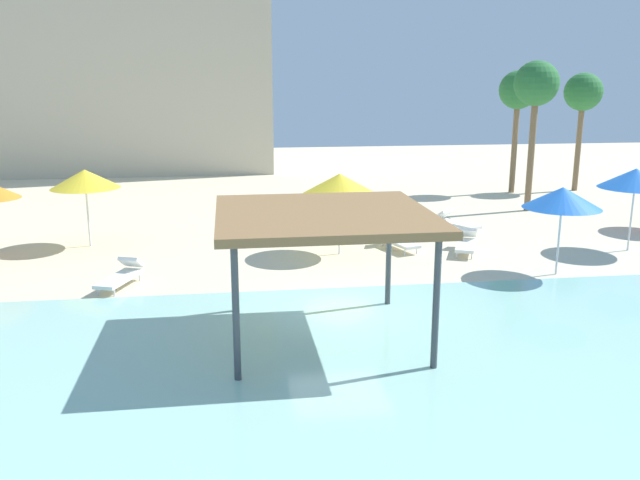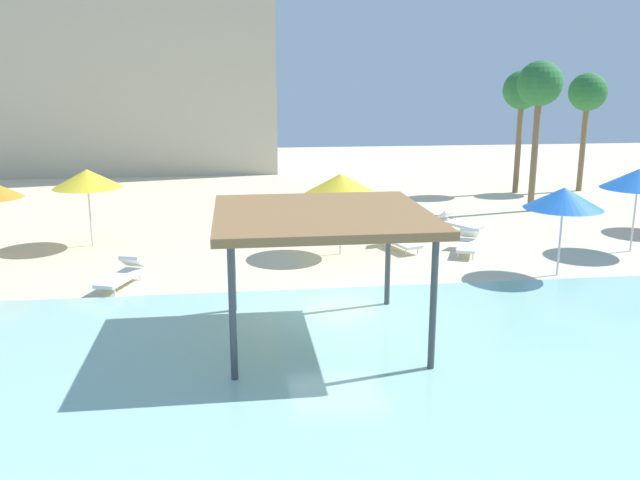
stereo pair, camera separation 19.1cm
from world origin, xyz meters
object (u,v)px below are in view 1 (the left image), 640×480
(palm_tree_1, at_px, (583,95))
(palm_tree_0, at_px, (536,87))
(lounge_chair_0, at_px, (455,222))
(beach_umbrella_blue_5, at_px, (636,178))
(lounge_chair_1, at_px, (396,239))
(shade_pavilion, at_px, (324,219))
(beach_umbrella_yellow_2, at_px, (85,179))
(lounge_chair_3, at_px, (122,275))
(beach_umbrella_blue_3, at_px, (562,198))
(palm_tree_2, at_px, (518,93))
(lounge_chair_2, at_px, (466,242))
(beach_umbrella_yellow_1, at_px, (340,184))

(palm_tree_1, bearing_deg, palm_tree_0, -135.28)
(lounge_chair_0, xyz_separation_m, palm_tree_1, (9.32, 8.10, 4.55))
(beach_umbrella_blue_5, xyz_separation_m, lounge_chair_1, (-7.76, 1.33, -2.14))
(shade_pavilion, xyz_separation_m, beach_umbrella_blue_5, (11.39, 6.28, -0.28))
(beach_umbrella_yellow_2, distance_m, lounge_chair_3, 5.56)
(shade_pavilion, relative_size, beach_umbrella_yellow_2, 1.72)
(beach_umbrella_blue_3, bearing_deg, lounge_chair_0, 99.65)
(lounge_chair_1, relative_size, palm_tree_2, 0.33)
(lounge_chair_0, bearing_deg, beach_umbrella_blue_5, 22.69)
(lounge_chair_1, distance_m, palm_tree_2, 14.38)
(lounge_chair_3, height_order, palm_tree_1, palm_tree_1)
(lounge_chair_2, bearing_deg, lounge_chair_1, -85.67)
(beach_umbrella_yellow_2, distance_m, palm_tree_0, 18.57)
(beach_umbrella_yellow_1, height_order, lounge_chair_2, beach_umbrella_yellow_1)
(shade_pavilion, relative_size, palm_tree_2, 0.76)
(beach_umbrella_yellow_1, height_order, beach_umbrella_blue_5, beach_umbrella_blue_5)
(beach_umbrella_yellow_2, xyz_separation_m, beach_umbrella_blue_3, (14.46, -5.46, -0.04))
(beach_umbrella_blue_3, bearing_deg, beach_umbrella_yellow_2, 159.30)
(beach_umbrella_blue_3, xyz_separation_m, palm_tree_1, (8.28, 14.19, 2.57))
(lounge_chair_1, height_order, palm_tree_2, palm_tree_2)
(lounge_chair_3, bearing_deg, lounge_chair_0, 135.67)
(shade_pavilion, height_order, beach_umbrella_yellow_2, shade_pavilion)
(beach_umbrella_blue_3, xyz_separation_m, palm_tree_0, (3.45, 9.40, 3.00))
(shade_pavilion, xyz_separation_m, beach_umbrella_blue_3, (7.60, 3.96, -0.43))
(beach_umbrella_blue_3, xyz_separation_m, beach_umbrella_blue_5, (3.78, 2.32, 0.15))
(shade_pavilion, distance_m, beach_umbrella_yellow_1, 7.36)
(beach_umbrella_yellow_1, height_order, lounge_chair_0, beach_umbrella_yellow_1)
(shade_pavilion, xyz_separation_m, lounge_chair_0, (6.57, 10.05, -2.42))
(beach_umbrella_yellow_1, height_order, lounge_chair_1, beach_umbrella_yellow_1)
(beach_umbrella_yellow_2, height_order, lounge_chair_0, beach_umbrella_yellow_2)
(palm_tree_1, bearing_deg, beach_umbrella_yellow_2, -159.00)
(lounge_chair_0, relative_size, palm_tree_1, 0.33)
(lounge_chair_3, height_order, palm_tree_0, palm_tree_0)
(shade_pavilion, distance_m, lounge_chair_0, 12.25)
(beach_umbrella_blue_3, height_order, beach_umbrella_blue_5, beach_umbrella_blue_5)
(lounge_chair_1, relative_size, palm_tree_0, 0.31)
(beach_umbrella_blue_5, bearing_deg, lounge_chair_2, 174.18)
(beach_umbrella_blue_3, relative_size, beach_umbrella_blue_5, 0.94)
(beach_umbrella_yellow_2, height_order, lounge_chair_1, beach_umbrella_yellow_2)
(lounge_chair_2, height_order, palm_tree_0, palm_tree_0)
(shade_pavilion, height_order, palm_tree_0, palm_tree_0)
(shade_pavilion, height_order, lounge_chair_3, shade_pavilion)
(beach_umbrella_yellow_2, xyz_separation_m, lounge_chair_0, (13.42, 0.63, -2.03))
(beach_umbrella_yellow_2, xyz_separation_m, palm_tree_1, (22.74, 8.73, 2.52))
(shade_pavilion, xyz_separation_m, palm_tree_0, (11.05, 13.36, 2.57))
(shade_pavilion, relative_size, palm_tree_0, 0.72)
(beach_umbrella_yellow_1, relative_size, palm_tree_2, 0.44)
(beach_umbrella_blue_3, xyz_separation_m, lounge_chair_2, (-1.75, 2.88, -1.99))
(lounge_chair_3, bearing_deg, beach_umbrella_blue_3, 107.68)
(beach_umbrella_blue_3, height_order, lounge_chair_2, beach_umbrella_blue_3)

